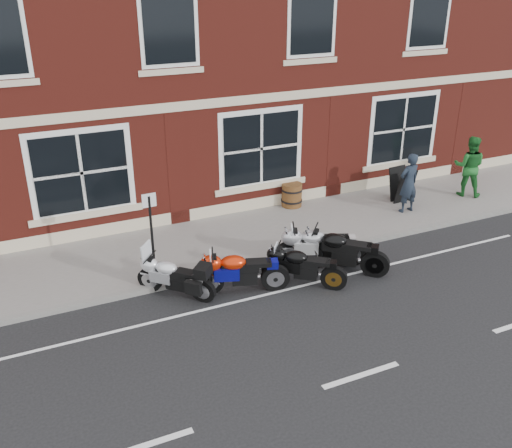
% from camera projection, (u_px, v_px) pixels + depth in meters
% --- Properties ---
extents(ground, '(80.00, 80.00, 0.00)m').
position_uv_depth(ground, '(285.00, 295.00, 12.77)').
color(ground, black).
rests_on(ground, ground).
extents(sidewalk, '(30.00, 3.00, 0.12)m').
position_uv_depth(sidewalk, '(234.00, 239.00, 15.22)').
color(sidewalk, slate).
rests_on(sidewalk, ground).
extents(kerb, '(30.00, 0.16, 0.12)m').
position_uv_depth(kerb, '(259.00, 265.00, 13.92)').
color(kerb, slate).
rests_on(kerb, ground).
extents(moto_touring_silver, '(1.42, 1.43, 1.25)m').
position_uv_depth(moto_touring_silver, '(174.00, 275.00, 12.57)').
color(moto_touring_silver, black).
rests_on(moto_touring_silver, ground).
extents(moto_sport_red, '(2.06, 0.81, 0.96)m').
position_uv_depth(moto_sport_red, '(240.00, 270.00, 12.70)').
color(moto_sport_red, black).
rests_on(moto_sport_red, ground).
extents(moto_sport_black, '(1.60, 1.37, 0.89)m').
position_uv_depth(moto_sport_black, '(303.00, 265.00, 12.98)').
color(moto_sport_black, black).
rests_on(moto_sport_black, ground).
extents(moto_sport_silver, '(2.08, 1.00, 0.99)m').
position_uv_depth(moto_sport_silver, '(319.00, 245.00, 13.79)').
color(moto_sport_silver, black).
rests_on(moto_sport_silver, ground).
extents(moto_naked_black, '(1.74, 1.62, 1.01)m').
position_uv_depth(moto_naked_black, '(341.00, 250.00, 13.55)').
color(moto_naked_black, black).
rests_on(moto_naked_black, ground).
extents(pedestrian_left, '(0.67, 0.47, 1.77)m').
position_uv_depth(pedestrian_left, '(409.00, 183.00, 16.44)').
color(pedestrian_left, '#19212D').
rests_on(pedestrian_left, sidewalk).
extents(pedestrian_right, '(1.16, 1.15, 1.89)m').
position_uv_depth(pedestrian_right, '(469.00, 166.00, 17.61)').
color(pedestrian_right, '#1B6124').
rests_on(pedestrian_right, sidewalk).
extents(a_board_sign, '(0.67, 0.48, 1.05)m').
position_uv_depth(a_board_sign, '(402.00, 185.00, 17.30)').
color(a_board_sign, black).
rests_on(a_board_sign, sidewalk).
extents(barrel_planter, '(0.63, 0.63, 0.70)m').
position_uv_depth(barrel_planter, '(292.00, 195.00, 17.04)').
color(barrel_planter, '#4A2713').
rests_on(barrel_planter, sidewalk).
extents(parking_sign, '(0.31, 0.06, 2.19)m').
position_uv_depth(parking_sign, '(152.00, 233.00, 12.52)').
color(parking_sign, black).
rests_on(parking_sign, sidewalk).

